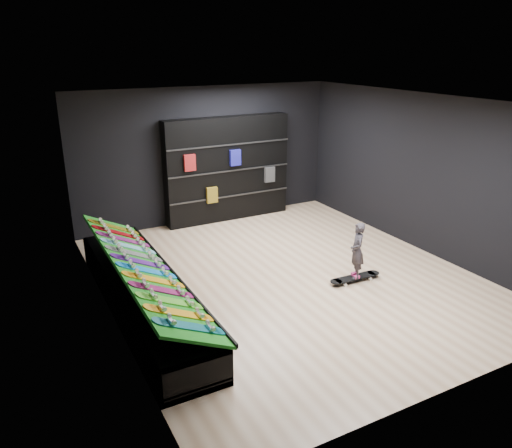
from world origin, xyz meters
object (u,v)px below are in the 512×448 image
display_rack (142,296)px  back_shelving (227,169)px  floor_skateboard (355,279)px  child (356,261)px

display_rack → back_shelving: back_shelving is taller
floor_skateboard → child: bearing=0.0°
display_rack → floor_skateboard: (3.49, -0.71, -0.21)m
display_rack → floor_skateboard: bearing=-11.5°
floor_skateboard → child: (0.00, 0.00, 0.34)m
back_shelving → floor_skateboard: 4.22m
child → back_shelving: bearing=-146.6°
display_rack → back_shelving: 4.55m
display_rack → child: 3.56m
display_rack → back_shelving: size_ratio=1.54×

